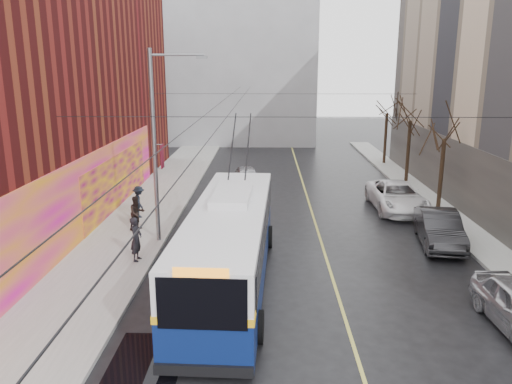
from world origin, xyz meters
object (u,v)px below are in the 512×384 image
tree_near (446,125)px  pedestrian_b (137,213)px  pedestrian_c (139,202)px  following_car (247,177)px  parked_car_b (439,228)px  trolleybus (230,243)px  tree_mid (411,110)px  parked_car_c (397,197)px  tree_far (388,104)px  pedestrian_a (136,239)px  streetlight_pole (158,142)px

tree_near → pedestrian_b: bearing=-165.0°
pedestrian_c → following_car: bearing=-62.0°
parked_car_b → following_car: size_ratio=1.19×
trolleybus → following_car: 16.24m
tree_mid → pedestrian_b: (-16.70, -11.48, -4.23)m
parked_car_c → trolleybus: bearing=-131.7°
tree_near → pedestrian_c: bearing=-172.2°
tree_near → tree_mid: size_ratio=0.96×
tree_near → trolleybus: (-11.55, -10.61, -3.30)m
parked_car_c → pedestrian_b: bearing=-163.8°
parked_car_c → tree_far: bearing=79.0°
pedestrian_a → pedestrian_c: 6.44m
streetlight_pole → tree_near: 16.28m
tree_far → trolleybus: 27.40m
trolleybus → parked_car_c: 13.86m
pedestrian_b → parked_car_b: bearing=-48.6°
parked_car_c → parked_car_b: bearing=-85.8°
tree_near → parked_car_b: (-2.00, -6.01, -4.17)m
following_car → trolleybus: bearing=-97.1°
trolleybus → following_car: bearing=92.3°
trolleybus → parked_car_c: bearing=51.6°
tree_near → pedestrian_a: (-15.67, -8.62, -3.87)m
tree_near → trolleybus: size_ratio=0.50×
following_car → pedestrian_b: bearing=-124.1°
streetlight_pole → pedestrian_c: bearing=118.5°
following_car → pedestrian_a: size_ratio=2.15×
streetlight_pole → parked_car_b: size_ratio=1.84×
tree_near → tree_mid: 7.01m
tree_far → tree_near: bearing=-90.0°
trolleybus → parked_car_b: bearing=28.1°
streetlight_pole → parked_car_c: 14.49m
following_car → tree_near: bearing=-32.9°
pedestrian_b → tree_mid: bearing=-8.2°
parked_car_c → following_car: size_ratio=1.42×
tree_far → trolleybus: size_ratio=0.51×
parked_car_c → pedestrian_b: size_ratio=3.38×
trolleybus → parked_car_b: 10.64m
tree_near → parked_car_c: bearing=-177.1°
streetlight_pole → pedestrian_c: 5.65m
following_car → pedestrian_c: bearing=-132.1°
streetlight_pole → parked_car_c: size_ratio=1.53×
streetlight_pole → parked_car_c: (12.62, 5.87, -4.03)m
pedestrian_b → trolleybus: bearing=-92.7°
parked_car_b → tree_near: bearing=79.3°
pedestrian_b → tree_far: bearing=5.2°
parked_car_c → tree_near: bearing=2.0°
tree_mid → following_car: bearing=-173.1°
streetlight_pole → tree_near: streetlight_pole is taller
pedestrian_c → trolleybus: bearing=-172.8°
tree_mid → pedestrian_a: bearing=-135.1°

